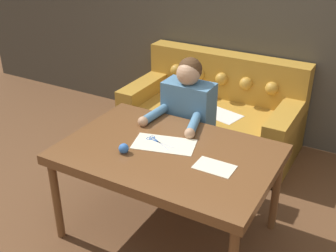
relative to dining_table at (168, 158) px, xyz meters
The scene contains 9 objects.
ground_plane 0.67m from the dining_table, 14.88° to the right, with size 16.00×16.00×0.00m, color brown.
wall_back 1.98m from the dining_table, 87.32° to the left, with size 8.00×0.06×2.60m.
dining_table is the anchor object (origin of this frame).
couch 1.49m from the dining_table, 100.59° to the left, with size 1.71×0.92×0.91m.
person 0.65m from the dining_table, 104.59° to the left, with size 0.48×0.59×1.18m.
pattern_paper_main 0.11m from the dining_table, 136.43° to the left, with size 0.48×0.34×0.00m.
pattern_paper_offcut 0.38m from the dining_table, ahead, with size 0.26×0.17×0.00m.
scissors 0.17m from the dining_table, 153.21° to the left, with size 0.25×0.13×0.01m.
pin_cushion 0.32m from the dining_table, 143.02° to the right, with size 0.07×0.07×0.07m.
Camera 1 is at (1.15, -2.16, 2.21)m, focal length 45.00 mm.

